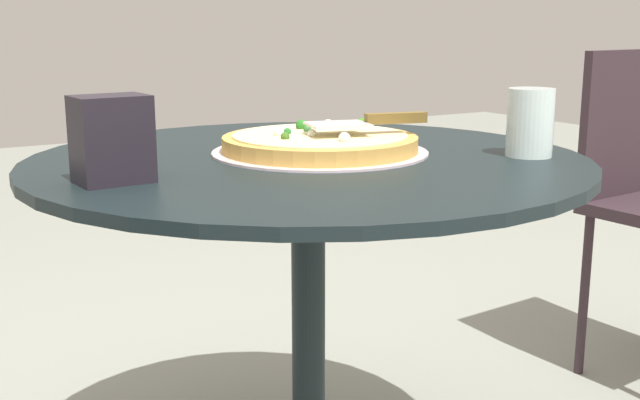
% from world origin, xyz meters
% --- Properties ---
extents(patio_table, '(0.93, 0.93, 0.69)m').
position_xyz_m(patio_table, '(0.00, 0.00, 0.54)').
color(patio_table, black).
rests_on(patio_table, ground).
extents(pizza_on_tray, '(0.37, 0.37, 0.05)m').
position_xyz_m(pizza_on_tray, '(-0.03, -0.02, 0.70)').
color(pizza_on_tray, silver).
rests_on(pizza_on_tray, patio_table).
extents(pizza_server, '(0.22, 0.10, 0.02)m').
position_xyz_m(pizza_server, '(-0.11, 0.02, 0.74)').
color(pizza_server, silver).
rests_on(pizza_server, pizza_on_tray).
extents(drinking_cup, '(0.08, 0.08, 0.11)m').
position_xyz_m(drinking_cup, '(-0.32, 0.19, 0.74)').
color(drinking_cup, silver).
rests_on(drinking_cup, patio_table).
extents(napkin_dispenser, '(0.10, 0.08, 0.12)m').
position_xyz_m(napkin_dispenser, '(0.34, 0.05, 0.75)').
color(napkin_dispenser, black).
rests_on(napkin_dispenser, patio_table).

